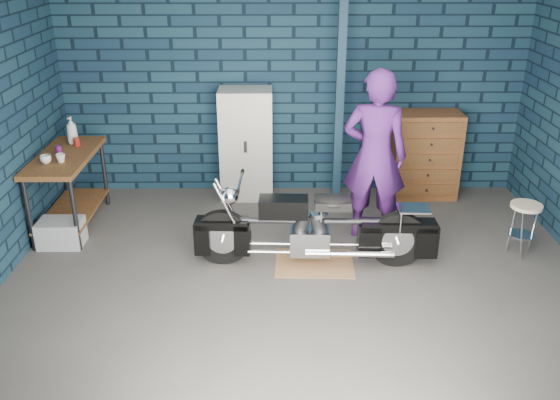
{
  "coord_description": "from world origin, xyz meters",
  "views": [
    {
      "loc": [
        -0.25,
        -5.14,
        3.19
      ],
      "look_at": [
        -0.19,
        0.3,
        0.79
      ],
      "focal_mm": 38.0,
      "sensor_mm": 36.0,
      "label": 1
    }
  ],
  "objects_px": {
    "person": "(375,156)",
    "tool_chest": "(425,155)",
    "shop_stool": "(522,230)",
    "motorcycle": "(315,223)",
    "locker": "(246,145)",
    "storage_bin": "(61,233)",
    "workbench": "(70,191)"
  },
  "relations": [
    {
      "from": "shop_stool",
      "to": "locker",
      "type": "bearing_deg",
      "value": 151.56
    },
    {
      "from": "workbench",
      "to": "shop_stool",
      "type": "bearing_deg",
      "value": -8.56
    },
    {
      "from": "motorcycle",
      "to": "tool_chest",
      "type": "height_order",
      "value": "tool_chest"
    },
    {
      "from": "workbench",
      "to": "tool_chest",
      "type": "bearing_deg",
      "value": 11.29
    },
    {
      "from": "shop_stool",
      "to": "workbench",
      "type": "bearing_deg",
      "value": 171.44
    },
    {
      "from": "workbench",
      "to": "locker",
      "type": "bearing_deg",
      "value": 23.16
    },
    {
      "from": "motorcycle",
      "to": "tool_chest",
      "type": "xyz_separation_m",
      "value": [
        1.57,
        1.84,
        0.09
      ]
    },
    {
      "from": "motorcycle",
      "to": "locker",
      "type": "height_order",
      "value": "locker"
    },
    {
      "from": "motorcycle",
      "to": "shop_stool",
      "type": "bearing_deg",
      "value": 6.74
    },
    {
      "from": "locker",
      "to": "shop_stool",
      "type": "height_order",
      "value": "locker"
    },
    {
      "from": "locker",
      "to": "shop_stool",
      "type": "distance_m",
      "value": 3.5
    },
    {
      "from": "workbench",
      "to": "person",
      "type": "xyz_separation_m",
      "value": [
        3.55,
        -0.28,
        0.52
      ]
    },
    {
      "from": "motorcycle",
      "to": "person",
      "type": "height_order",
      "value": "person"
    },
    {
      "from": "motorcycle",
      "to": "shop_stool",
      "type": "height_order",
      "value": "motorcycle"
    },
    {
      "from": "shop_stool",
      "to": "storage_bin",
      "type": "bearing_deg",
      "value": 176.96
    },
    {
      "from": "person",
      "to": "tool_chest",
      "type": "xyz_separation_m",
      "value": [
        0.88,
        1.16,
        -0.41
      ]
    },
    {
      "from": "motorcycle",
      "to": "workbench",
      "type": "bearing_deg",
      "value": 163.6
    },
    {
      "from": "person",
      "to": "tool_chest",
      "type": "bearing_deg",
      "value": -115.14
    },
    {
      "from": "storage_bin",
      "to": "tool_chest",
      "type": "xyz_separation_m",
      "value": [
        4.4,
        1.38,
        0.42
      ]
    },
    {
      "from": "storage_bin",
      "to": "shop_stool",
      "type": "bearing_deg",
      "value": -3.04
    },
    {
      "from": "locker",
      "to": "tool_chest",
      "type": "height_order",
      "value": "locker"
    },
    {
      "from": "motorcycle",
      "to": "tool_chest",
      "type": "distance_m",
      "value": 2.42
    },
    {
      "from": "tool_chest",
      "to": "shop_stool",
      "type": "xyz_separation_m",
      "value": [
        0.69,
        -1.65,
        -0.27
      ]
    },
    {
      "from": "shop_stool",
      "to": "tool_chest",
      "type": "bearing_deg",
      "value": 112.76
    },
    {
      "from": "motorcycle",
      "to": "locker",
      "type": "relative_size",
      "value": 1.49
    },
    {
      "from": "motorcycle",
      "to": "person",
      "type": "bearing_deg",
      "value": 46.35
    },
    {
      "from": "locker",
      "to": "tool_chest",
      "type": "bearing_deg",
      "value": 0.0
    },
    {
      "from": "locker",
      "to": "shop_stool",
      "type": "relative_size",
      "value": 2.42
    },
    {
      "from": "person",
      "to": "locker",
      "type": "distance_m",
      "value": 1.9
    },
    {
      "from": "storage_bin",
      "to": "workbench",
      "type": "bearing_deg",
      "value": 92.29
    },
    {
      "from": "person",
      "to": "shop_stool",
      "type": "xyz_separation_m",
      "value": [
        1.57,
        -0.49,
        -0.68
      ]
    },
    {
      "from": "workbench",
      "to": "storage_bin",
      "type": "distance_m",
      "value": 0.59
    }
  ]
}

